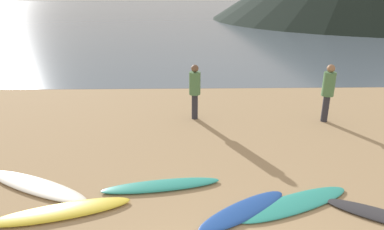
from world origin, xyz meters
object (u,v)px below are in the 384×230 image
(surfboard_4, at_px, (161,185))
(surfboard_5, at_px, (243,211))
(surfboard_7, at_px, (383,216))
(surfboard_3, at_px, (62,211))
(surfboard_6, at_px, (294,204))
(surfboard_2, at_px, (36,186))
(person_2, at_px, (195,87))
(person_1, at_px, (328,89))

(surfboard_4, xyz_separation_m, surfboard_5, (1.56, -0.89, -0.00))
(surfboard_4, height_order, surfboard_7, surfboard_4)
(surfboard_3, distance_m, surfboard_5, 3.32)
(surfboard_3, xyz_separation_m, surfboard_6, (4.32, 0.16, -0.02))
(surfboard_3, relative_size, surfboard_6, 0.98)
(surfboard_3, relative_size, surfboard_5, 1.21)
(surfboard_3, height_order, surfboard_7, surfboard_3)
(surfboard_3, bearing_deg, surfboard_5, -16.75)
(surfboard_2, bearing_deg, person_2, 76.06)
(surfboard_7, bearing_deg, surfboard_3, -150.34)
(surfboard_2, height_order, surfboard_7, surfboard_2)
(surfboard_2, distance_m, surfboard_3, 1.22)
(surfboard_4, height_order, person_2, person_2)
(person_2, bearing_deg, surfboard_2, -9.06)
(surfboard_5, bearing_deg, surfboard_2, 132.43)
(surfboard_4, bearing_deg, surfboard_3, -163.49)
(surfboard_2, height_order, person_2, person_2)
(surfboard_5, relative_size, surfboard_7, 1.04)
(person_1, bearing_deg, surfboard_3, 176.50)
(surfboard_4, bearing_deg, surfboard_6, -24.08)
(surfboard_2, bearing_deg, surfboard_6, 18.80)
(surfboard_4, xyz_separation_m, surfboard_7, (4.03, -1.09, -0.01))
(surfboard_6, bearing_deg, surfboard_2, 148.23)
(surfboard_7, bearing_deg, surfboard_4, -163.07)
(surfboard_3, relative_size, surfboard_7, 1.26)
(person_1, bearing_deg, surfboard_4, 179.38)
(person_2, bearing_deg, surfboard_7, 64.23)
(person_2, bearing_deg, surfboard_5, 40.53)
(surfboard_2, xyz_separation_m, surfboard_6, (5.14, -0.74, -0.01))
(surfboard_2, distance_m, surfboard_6, 5.19)
(surfboard_4, relative_size, person_2, 1.43)
(surfboard_3, xyz_separation_m, surfboard_5, (3.32, -0.04, -0.01))
(surfboard_5, height_order, person_2, person_2)
(person_1, bearing_deg, person_2, 137.37)
(surfboard_6, xyz_separation_m, person_1, (2.24, 4.34, 1.01))
(surfboard_3, relative_size, surfboard_4, 1.01)
(person_2, bearing_deg, surfboard_6, 52.30)
(surfboard_4, xyz_separation_m, person_2, (0.81, 3.98, 0.97))
(surfboard_2, bearing_deg, surfboard_7, 17.13)
(surfboard_2, relative_size, surfboard_5, 1.31)
(surfboard_3, bearing_deg, surfboard_4, 9.56)
(surfboard_3, bearing_deg, surfboard_6, -13.89)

